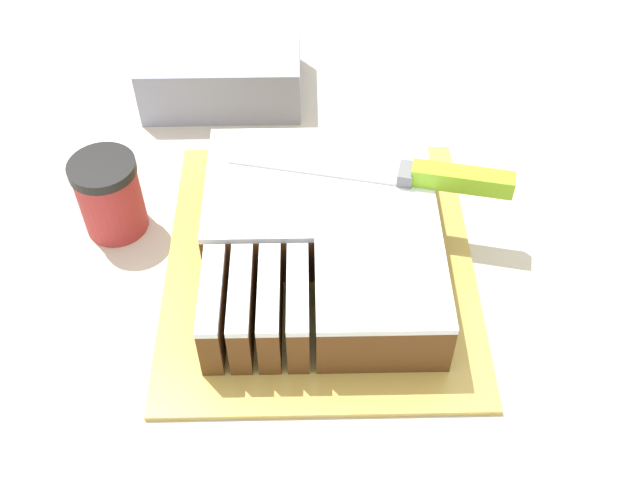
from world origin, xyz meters
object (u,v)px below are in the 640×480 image
(coffee_cup, at_px, (110,196))
(storage_box, at_px, (223,68))
(cake_board, at_px, (320,263))
(knife, at_px, (426,176))
(cake, at_px, (324,236))

(coffee_cup, bearing_deg, storage_box, 67.02)
(coffee_cup, height_order, storage_box, coffee_cup)
(cake_board, height_order, coffee_cup, coffee_cup)
(knife, xyz_separation_m, coffee_cup, (-0.35, 0.01, -0.04))
(coffee_cup, xyz_separation_m, storage_box, (0.11, 0.25, -0.01))
(cake, distance_m, knife, 0.13)
(cake, relative_size, storage_box, 1.37)
(cake_board, height_order, storage_box, storage_box)
(coffee_cup, bearing_deg, knife, -2.25)
(knife, height_order, storage_box, knife)
(knife, bearing_deg, cake, 34.81)
(knife, relative_size, coffee_cup, 3.22)
(storage_box, bearing_deg, cake, -67.43)
(coffee_cup, distance_m, storage_box, 0.27)
(cake_board, distance_m, knife, 0.15)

